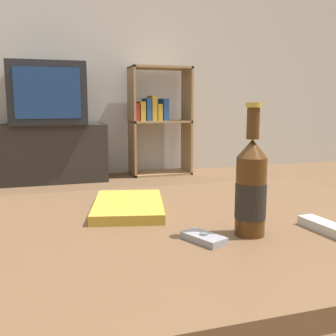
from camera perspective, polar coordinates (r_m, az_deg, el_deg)
back_wall at (r=3.91m, az=-13.02°, el=18.23°), size 8.00×0.05×2.60m
coffee_table at (r=0.94m, az=3.62°, el=-10.91°), size 1.13×0.84×0.40m
tv_stand at (r=3.60m, az=-16.70°, el=2.11°), size 0.96×0.40×0.50m
television at (r=3.57m, az=-17.09°, el=10.26°), size 0.62×0.52×0.52m
bookshelf at (r=3.78m, az=-1.62°, el=7.29°), size 0.57×0.30×1.02m
beer_bottle at (r=0.83m, az=11.94°, el=-2.88°), size 0.06×0.06×0.28m
cell_phone at (r=0.80m, az=5.19°, el=-10.07°), size 0.08×0.10×0.02m
remote_control at (r=0.91m, az=22.73°, el=-8.25°), size 0.05×0.17×0.02m
table_book at (r=1.03m, az=-5.77°, el=-5.48°), size 0.23×0.30×0.02m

